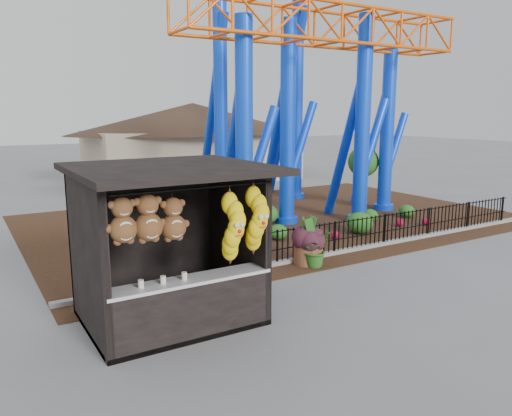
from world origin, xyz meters
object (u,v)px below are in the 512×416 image
roller_coaster (297,49)px  potted_plant (314,249)px  prize_booth (172,248)px  terracotta_planter (308,254)px

roller_coaster → potted_plant: bearing=-121.2°
roller_coaster → potted_plant: (-3.51, -5.80, -5.95)m
prize_booth → roller_coaster: 12.00m
terracotta_planter → prize_booth: bearing=-158.7°
prize_booth → roller_coaster: roller_coaster is taller
prize_booth → potted_plant: 4.99m
roller_coaster → terracotta_planter: 8.98m
terracotta_planter → potted_plant: size_ratio=0.82×
roller_coaster → terracotta_planter: (-3.51, -5.53, -6.15)m
prize_booth → terracotta_planter: 5.12m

